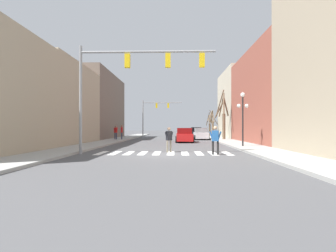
{
  "coord_description": "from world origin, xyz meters",
  "views": [
    {
      "loc": [
        0.74,
        -15.96,
        1.66
      ],
      "look_at": [
        -0.31,
        21.56,
        1.86
      ],
      "focal_mm": 28.0,
      "sensor_mm": 36.0,
      "label": 1
    }
  ],
  "objects": [
    {
      "name": "building_row_right",
      "position": [
        11.08,
        11.09,
        5.34
      ],
      "size": [
        6.0,
        35.71,
        12.41
      ],
      "color": "tan",
      "rests_on": "ground_plane"
    },
    {
      "name": "sidewalk_right",
      "position": [
        6.71,
        0.0,
        0.07
      ],
      "size": [
        2.75,
        90.0,
        0.15
      ],
      "color": "#9E9E99",
      "rests_on": "ground_plane"
    },
    {
      "name": "car_driving_away_lane",
      "position": [
        4.21,
        28.13,
        0.78
      ],
      "size": [
        2.01,
        4.57,
        1.68
      ],
      "rotation": [
        0.0,
        0.0,
        1.57
      ],
      "color": "black",
      "rests_on": "ground_plane"
    },
    {
      "name": "building_row_left",
      "position": [
        -11.08,
        12.43,
        4.2
      ],
      "size": [
        6.0,
        35.1,
        9.27
      ],
      "color": "tan",
      "rests_on": "ground_plane"
    },
    {
      "name": "traffic_signal_near",
      "position": [
        -2.02,
        -0.04,
        5.03
      ],
      "size": [
        8.36,
        0.28,
        6.68
      ],
      "color": "gray",
      "rests_on": "ground_plane"
    },
    {
      "name": "street_lamp_right_corner",
      "position": [
        6.21,
        5.41,
        3.22
      ],
      "size": [
        0.95,
        0.36,
        4.34
      ],
      "color": "black",
      "rests_on": "sidewalk_right"
    },
    {
      "name": "pedestrian_waiting_at_curb",
      "position": [
        -6.82,
        16.96,
        1.19
      ],
      "size": [
        0.64,
        0.56,
        1.77
      ],
      "rotation": [
        0.0,
        0.0,
        5.58
      ],
      "color": "#282D47",
      "rests_on": "sidewalk_left"
    },
    {
      "name": "crosswalk_stripes",
      "position": [
        0.0,
        0.86,
        0.0
      ],
      "size": [
        8.55,
        2.6,
        0.01
      ],
      "color": "white",
      "rests_on": "ground_plane"
    },
    {
      "name": "pedestrian_on_left_sidewalk",
      "position": [
        3.17,
        -0.01,
        1.03
      ],
      "size": [
        0.74,
        0.33,
        1.74
      ],
      "rotation": [
        0.0,
        0.0,
        2.86
      ],
      "color": "black",
      "rests_on": "ground_plane"
    },
    {
      "name": "street_tree_right_near",
      "position": [
        7.05,
        28.93,
        2.32
      ],
      "size": [
        1.3,
        2.33,
        4.45
      ],
      "color": "brown",
      "rests_on": "sidewalk_right"
    },
    {
      "name": "street_tree_left_mid",
      "position": [
        6.92,
        18.02,
        3.03
      ],
      "size": [
        1.9,
        3.52,
        6.38
      ],
      "color": "brown",
      "rests_on": "sidewalk_right"
    },
    {
      "name": "car_at_intersection",
      "position": [
        4.22,
        19.96,
        0.75
      ],
      "size": [
        1.97,
        4.37,
        1.59
      ],
      "rotation": [
        0.0,
        0.0,
        1.57
      ],
      "color": "silver",
      "rests_on": "ground_plane"
    },
    {
      "name": "car_parked_left_far",
      "position": [
        1.75,
        13.63,
        0.75
      ],
      "size": [
        2.01,
        4.8,
        1.59
      ],
      "rotation": [
        0.0,
        0.0,
        1.57
      ],
      "color": "red",
      "rests_on": "ground_plane"
    },
    {
      "name": "pedestrian_crossing_street",
      "position": [
        -6.04,
        16.94,
        1.22
      ],
      "size": [
        0.33,
        0.78,
        1.81
      ],
      "rotation": [
        0.0,
        0.0,
        1.81
      ],
      "color": "#282D47",
      "rests_on": "sidewalk_left"
    },
    {
      "name": "street_tree_right_far",
      "position": [
        7.12,
        32.25,
        2.14
      ],
      "size": [
        1.87,
        3.63,
        4.72
      ],
      "color": "brown",
      "rests_on": "sidewalk_right"
    },
    {
      "name": "ground_plane",
      "position": [
        0.0,
        0.0,
        0.0
      ],
      "size": [
        240.0,
        240.0,
        0.0
      ],
      "primitive_type": "plane",
      "color": "#4C4C4F"
    },
    {
      "name": "traffic_signal_far",
      "position": [
        -3.07,
        30.92,
        4.74
      ],
      "size": [
        7.09,
        0.28,
        6.51
      ],
      "color": "gray",
      "rests_on": "ground_plane"
    },
    {
      "name": "pedestrian_near_right_corner",
      "position": [
        0.32,
        1.44,
        0.99
      ],
      "size": [
        0.58,
        0.55,
        1.67
      ],
      "rotation": [
        0.0,
        0.0,
        0.75
      ],
      "color": "#7A705B",
      "rests_on": "ground_plane"
    },
    {
      "name": "sidewalk_left",
      "position": [
        -6.71,
        0.0,
        0.07
      ],
      "size": [
        2.75,
        90.0,
        0.15
      ],
      "color": "#9E9E99",
      "rests_on": "ground_plane"
    }
  ]
}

